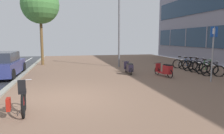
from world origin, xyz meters
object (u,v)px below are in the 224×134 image
object	(u,v)px
bicycle_rack_00	(213,71)
lamp_post	(119,21)
bicycle_rack_05	(182,64)
parked_car_near	(2,65)
bicycle_foreground	(22,101)
street_tree	(40,5)
parking_sign	(213,48)
scooter_near	(165,70)
scooter_mid	(129,68)
bicycle_rack_01	(207,69)
bicycle_rack_03	(193,66)
bicycle_rack_02	(199,67)
bicycle_rack_04	(188,65)

from	to	relation	value
bicycle_rack_00	lamp_post	xyz separation A→B (m)	(-4.21, 5.29, 3.17)
bicycle_rack_05	parked_car_near	xyz separation A→B (m)	(-11.95, -0.75, 0.34)
bicycle_foreground	bicycle_rack_00	distance (m)	10.38
street_tree	lamp_post	bearing A→B (deg)	-24.32
bicycle_foreground	street_tree	distance (m)	12.86
parking_sign	lamp_post	world-z (taller)	lamp_post
scooter_near	parking_sign	xyz separation A→B (m)	(1.54, -1.89, 1.29)
bicycle_foreground	street_tree	size ratio (longest dim) A/B	0.22
bicycle_rack_00	street_tree	xyz separation A→B (m)	(-10.13, 7.96, 4.55)
scooter_mid	lamp_post	distance (m)	4.63
bicycle_rack_01	street_tree	bearing A→B (deg)	144.66
scooter_mid	parked_car_near	size ratio (longest dim) A/B	0.44
bicycle_foreground	bicycle_rack_03	xyz separation A→B (m)	(9.63, 6.14, -0.03)
bicycle_rack_02	bicycle_rack_05	world-z (taller)	bicycle_rack_02
bicycle_rack_01	lamp_post	distance (m)	7.06
bicycle_rack_01	parking_sign	bearing A→B (deg)	-122.76
bicycle_foreground	bicycle_rack_05	world-z (taller)	bicycle_foreground
bicycle_rack_02	bicycle_rack_03	bearing A→B (deg)	91.32
bicycle_rack_01	scooter_mid	bearing A→B (deg)	165.47
bicycle_rack_03	bicycle_rack_05	size ratio (longest dim) A/B	1.08
scooter_mid	parked_car_near	distance (m)	7.43
bicycle_rack_03	bicycle_rack_05	bearing A→B (deg)	89.45
bicycle_rack_00	bicycle_rack_01	size ratio (longest dim) A/B	0.93
bicycle_rack_02	bicycle_rack_00	bearing A→B (deg)	-94.41
parked_car_near	lamp_post	distance (m)	8.55
bicycle_foreground	scooter_near	size ratio (longest dim) A/B	0.81
bicycle_rack_04	bicycle_rack_05	world-z (taller)	bicycle_rack_05
bicycle_rack_00	bicycle_rack_03	xyz separation A→B (m)	(0.09, 2.07, 0.03)
bicycle_rack_01	lamp_post	size ratio (longest dim) A/B	0.20
bicycle_rack_02	lamp_post	size ratio (longest dim) A/B	0.20
bicycle_rack_01	bicycle_rack_03	world-z (taller)	bicycle_rack_03
bicycle_rack_04	street_tree	distance (m)	12.39
bicycle_rack_01	street_tree	world-z (taller)	street_tree
bicycle_rack_04	scooter_mid	xyz separation A→B (m)	(-4.63, -0.88, 0.04)
bicycle_rack_03	bicycle_rack_02	bearing A→B (deg)	-88.68
parked_car_near	scooter_mid	bearing A→B (deg)	-6.33
bicycle_rack_01	bicycle_rack_03	distance (m)	1.38
bicycle_rack_04	scooter_mid	world-z (taller)	bicycle_rack_04
bicycle_rack_00	parked_car_near	world-z (taller)	parked_car_near
scooter_mid	parking_sign	bearing A→B (deg)	-44.67
bicycle_rack_02	parked_car_near	distance (m)	12.03
parking_sign	street_tree	xyz separation A→B (m)	(-8.94, 9.33, 3.20)
scooter_mid	parking_sign	xyz separation A→B (m)	(3.28, -3.24, 1.30)
parking_sign	street_tree	bearing A→B (deg)	133.79
bicycle_foreground	parked_car_near	bearing A→B (deg)	108.80
bicycle_rack_01	bicycle_rack_00	bearing A→B (deg)	-100.79
bicycle_rack_05	bicycle_rack_02	bearing A→B (deg)	-89.93
bicycle_rack_01	bicycle_rack_04	size ratio (longest dim) A/B	1.10
bicycle_foreground	parked_car_near	xyz separation A→B (m)	(-2.31, 6.78, 0.28)
parking_sign	bicycle_rack_00	bearing A→B (deg)	48.89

